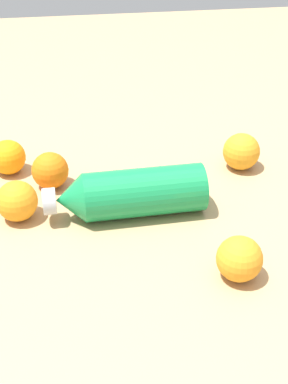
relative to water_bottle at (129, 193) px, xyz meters
name	(u,v)px	position (x,y,z in m)	size (l,w,h in m)	color
ground_plane	(123,211)	(-0.01, -0.01, -0.04)	(2.40, 2.40, 0.00)	tan
water_bottle	(129,193)	(0.00, 0.00, 0.00)	(0.08, 0.25, 0.08)	#198C4C
orange_0	(239,259)	(0.17, 0.13, -0.01)	(0.06, 0.06, 0.06)	orange
orange_1	(17,201)	(-0.01, -0.17, -0.01)	(0.06, 0.06, 0.06)	orange
orange_2	(50,171)	(-0.10, -0.12, -0.01)	(0.06, 0.06, 0.06)	orange
orange_3	(8,157)	(-0.16, -0.19, -0.01)	(0.06, 0.06, 0.06)	orange
orange_4	(241,152)	(-0.11, 0.22, -0.01)	(0.07, 0.07, 0.07)	orange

